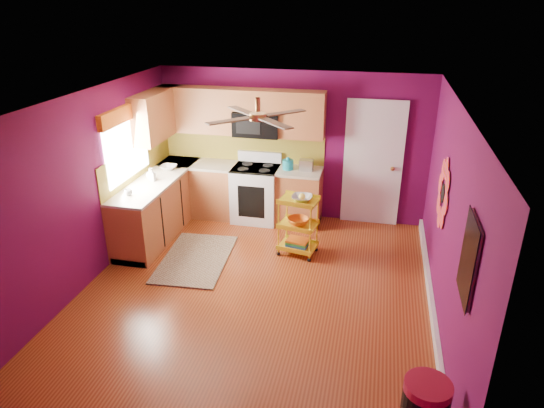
# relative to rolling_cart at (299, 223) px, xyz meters

# --- Properties ---
(ground) EXTENTS (5.00, 5.00, 0.00)m
(ground) POSITION_rel_rolling_cart_xyz_m (-0.37, -1.11, -0.51)
(ground) COLOR maroon
(ground) RESTS_ON ground
(room_envelope) EXTENTS (4.54, 5.04, 2.52)m
(room_envelope) POSITION_rel_rolling_cart_xyz_m (-0.34, -1.11, 1.13)
(room_envelope) COLOR #5A0A3E
(room_envelope) RESTS_ON ground
(lower_cabinets) EXTENTS (2.81, 2.31, 0.94)m
(lower_cabinets) POSITION_rel_rolling_cart_xyz_m (-1.71, 0.71, -0.07)
(lower_cabinets) COLOR brown
(lower_cabinets) RESTS_ON ground
(electric_range) EXTENTS (0.76, 0.66, 1.13)m
(electric_range) POSITION_rel_rolling_cart_xyz_m (-0.92, 1.06, -0.02)
(electric_range) COLOR white
(electric_range) RESTS_ON ground
(upper_cabinetry) EXTENTS (2.80, 2.30, 1.26)m
(upper_cabinetry) POSITION_rel_rolling_cart_xyz_m (-1.61, 1.06, 1.29)
(upper_cabinetry) COLOR brown
(upper_cabinetry) RESTS_ON ground
(left_window) EXTENTS (0.08, 1.35, 1.08)m
(left_window) POSITION_rel_rolling_cart_xyz_m (-2.58, -0.06, 1.23)
(left_window) COLOR white
(left_window) RESTS_ON ground
(panel_door) EXTENTS (0.95, 0.11, 2.15)m
(panel_door) POSITION_rel_rolling_cart_xyz_m (0.98, 1.36, 0.52)
(panel_door) COLOR white
(panel_door) RESTS_ON ground
(right_wall_art) EXTENTS (0.04, 2.74, 1.04)m
(right_wall_art) POSITION_rel_rolling_cart_xyz_m (1.86, -1.45, 0.94)
(right_wall_art) COLOR black
(right_wall_art) RESTS_ON ground
(ceiling_fan) EXTENTS (1.01, 1.01, 0.26)m
(ceiling_fan) POSITION_rel_rolling_cart_xyz_m (-0.37, -0.91, 1.78)
(ceiling_fan) COLOR #BF8C3F
(ceiling_fan) RESTS_ON ground
(shag_rug) EXTENTS (1.03, 1.58, 0.02)m
(shag_rug) POSITION_rel_rolling_cart_xyz_m (-1.44, -0.51, -0.49)
(shag_rug) COLOR black
(shag_rug) RESTS_ON ground
(rolling_cart) EXTENTS (0.60, 0.48, 0.98)m
(rolling_cart) POSITION_rel_rolling_cart_xyz_m (0.00, 0.00, 0.00)
(rolling_cart) COLOR yellow
(rolling_cart) RESTS_ON ground
(teal_kettle) EXTENTS (0.18, 0.18, 0.21)m
(teal_kettle) POSITION_rel_rolling_cart_xyz_m (-0.38, 1.09, 0.52)
(teal_kettle) COLOR teal
(teal_kettle) RESTS_ON lower_cabinets
(toaster) EXTENTS (0.22, 0.15, 0.18)m
(toaster) POSITION_rel_rolling_cart_xyz_m (-0.08, 1.10, 0.52)
(toaster) COLOR beige
(toaster) RESTS_ON lower_cabinets
(soap_bottle_a) EXTENTS (0.09, 0.09, 0.20)m
(soap_bottle_a) POSITION_rel_rolling_cart_xyz_m (-2.32, 0.11, 0.53)
(soap_bottle_a) COLOR #EA3F72
(soap_bottle_a) RESTS_ON lower_cabinets
(soap_bottle_b) EXTENTS (0.14, 0.14, 0.18)m
(soap_bottle_b) POSITION_rel_rolling_cart_xyz_m (-2.37, 0.16, 0.53)
(soap_bottle_b) COLOR white
(soap_bottle_b) RESTS_ON lower_cabinets
(counter_dish) EXTENTS (0.26, 0.26, 0.06)m
(counter_dish) POSITION_rel_rolling_cart_xyz_m (-2.29, 0.66, 0.47)
(counter_dish) COLOR white
(counter_dish) RESTS_ON lower_cabinets
(counter_cup) EXTENTS (0.11, 0.11, 0.09)m
(counter_cup) POSITION_rel_rolling_cart_xyz_m (-2.40, -0.51, 0.48)
(counter_cup) COLOR white
(counter_cup) RESTS_ON lower_cabinets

